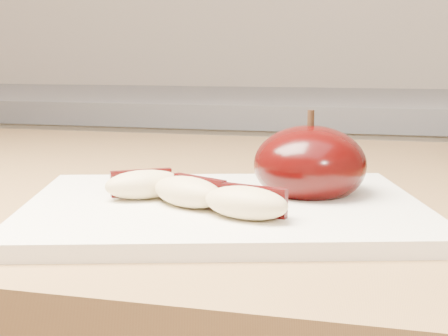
# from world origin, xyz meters

# --- Properties ---
(back_cabinet) EXTENTS (2.40, 0.62, 0.94)m
(back_cabinet) POSITION_xyz_m (0.00, 1.20, 0.47)
(back_cabinet) COLOR silver
(back_cabinet) RESTS_ON ground
(cutting_board) EXTENTS (0.34, 0.29, 0.01)m
(cutting_board) POSITION_xyz_m (0.03, 0.35, 0.91)
(cutting_board) COLOR silver
(cutting_board) RESTS_ON island_counter
(apple_half) EXTENTS (0.10, 0.10, 0.07)m
(apple_half) POSITION_xyz_m (0.09, 0.40, 0.93)
(apple_half) COLOR black
(apple_half) RESTS_ON cutting_board
(apple_wedge_a) EXTENTS (0.07, 0.06, 0.02)m
(apple_wedge_a) POSITION_xyz_m (-0.03, 0.35, 0.92)
(apple_wedge_a) COLOR #D0B884
(apple_wedge_a) RESTS_ON cutting_board
(apple_wedge_b) EXTENTS (0.07, 0.05, 0.02)m
(apple_wedge_b) POSITION_xyz_m (0.01, 0.33, 0.92)
(apple_wedge_b) COLOR #D0B884
(apple_wedge_b) RESTS_ON cutting_board
(apple_wedge_c) EXTENTS (0.07, 0.04, 0.02)m
(apple_wedge_c) POSITION_xyz_m (0.06, 0.31, 0.92)
(apple_wedge_c) COLOR #D0B884
(apple_wedge_c) RESTS_ON cutting_board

